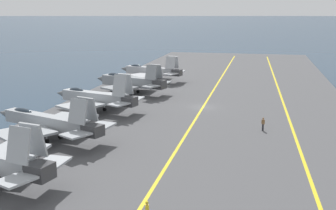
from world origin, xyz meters
TOP-DOWN VIEW (x-y plane):
  - ground_plane at (0.00, 0.00)m, footprint 2000.00×2000.00m
  - carrier_deck at (0.00, 0.00)m, footprint 174.69×47.98m
  - deck_stripe_foul_line at (0.00, -13.19)m, footprint 157.16×5.09m
  - deck_stripe_centerline at (0.00, 0.00)m, footprint 157.22×0.36m
  - parked_jet_second at (-21.94, 15.94)m, footprint 13.77×17.40m
  - parked_jet_third at (-7.15, 15.74)m, footprint 13.51×15.20m
  - parked_jet_fourth at (7.78, 14.91)m, footprint 12.81×15.46m
  - parked_jet_fifth at (22.33, 14.64)m, footprint 12.95×15.34m
  - crew_brown_vest at (-11.99, -9.60)m, footprint 0.46×0.43m

SIDE VIEW (x-z plane):
  - ground_plane at x=0.00m, z-range 0.00..0.00m
  - carrier_deck at x=0.00m, z-range 0.00..0.40m
  - deck_stripe_foul_line at x=0.00m, z-range 0.40..0.41m
  - deck_stripe_centerline at x=0.00m, z-range 0.40..0.41m
  - crew_brown_vest at x=-11.99m, z-range 0.49..2.30m
  - parked_jet_third at x=-7.15m, z-range -0.43..5.91m
  - parked_jet_second at x=-21.94m, z-range -0.23..5.72m
  - parked_jet_fifth at x=22.33m, z-range -0.15..5.68m
  - parked_jet_fourth at x=7.78m, z-range -0.18..5.71m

